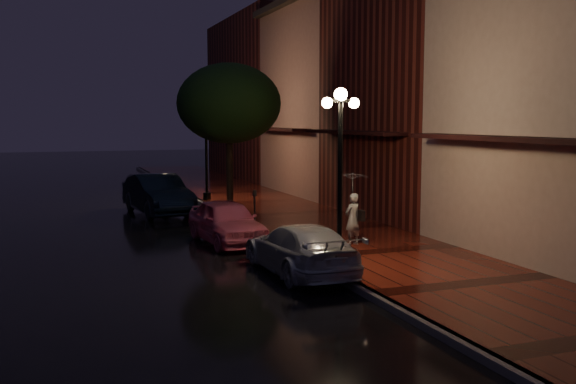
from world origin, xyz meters
name	(u,v)px	position (x,y,z in m)	size (l,w,h in m)	color
ground	(262,238)	(0.00, 0.00, 0.00)	(120.00, 120.00, 0.00)	black
sidewalk	(327,231)	(2.25, 0.00, 0.07)	(4.50, 60.00, 0.15)	#4C150D
curb	(262,235)	(0.00, 0.00, 0.07)	(0.25, 60.00, 0.15)	#595451
storefront_mid	(423,71)	(7.00, 2.00, 5.50)	(5.00, 8.00, 11.00)	#511914
storefront_far	(334,103)	(7.00, 10.00, 4.50)	(5.00, 8.00, 9.00)	#8C5951
storefront_extra	(269,99)	(7.00, 20.00, 5.00)	(5.00, 12.00, 10.00)	#511914
streetlamp_near	(340,166)	(0.35, -5.00, 2.60)	(0.96, 0.36, 4.31)	black
streetlamp_far	(206,145)	(0.35, 9.00, 2.60)	(0.96, 0.36, 4.31)	black
street_tree	(229,106)	(0.61, 5.99, 4.24)	(4.16, 4.16, 5.80)	black
pink_car	(227,222)	(-1.26, -0.47, 0.66)	(1.56, 3.87, 1.32)	#CE5572
navy_car	(158,194)	(-2.26, 6.24, 0.79)	(1.66, 4.77, 1.57)	black
silver_car	(300,249)	(-0.60, -4.80, 0.61)	(1.70, 4.19, 1.22)	#A9A9B1
woman_with_umbrella	(353,197)	(1.83, -2.70, 1.53)	(0.86, 0.88, 2.08)	white
parking_meter	(255,205)	(0.15, 1.24, 0.90)	(0.12, 0.10, 1.23)	black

